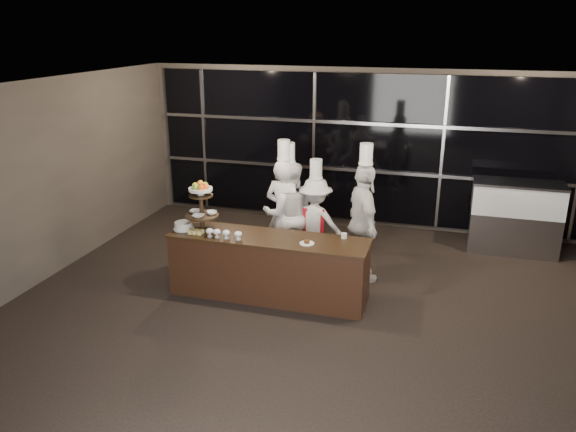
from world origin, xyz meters
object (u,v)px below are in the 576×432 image
(display_case, at_px, (515,214))
(chef_b, at_px, (289,214))
(chef_a, at_px, (284,213))
(chef_d, at_px, (363,223))
(chef_c, at_px, (315,222))
(display_stand, at_px, (201,202))
(layer_cake, at_px, (184,226))
(buffet_counter, at_px, (269,267))

(display_case, xyz_separation_m, chef_b, (-3.55, -1.61, 0.19))
(chef_a, xyz_separation_m, chef_d, (1.29, -0.16, 0.02))
(chef_c, distance_m, chef_d, 0.88)
(chef_d, bearing_deg, chef_b, 168.34)
(display_case, height_order, chef_b, chef_b)
(chef_b, bearing_deg, display_stand, -128.53)
(chef_a, bearing_deg, layer_cake, -135.49)
(display_case, bearing_deg, chef_c, -153.36)
(buffet_counter, bearing_deg, chef_c, 73.17)
(buffet_counter, bearing_deg, chef_a, 95.28)
(chef_b, xyz_separation_m, chef_d, (1.23, -0.25, 0.06))
(buffet_counter, bearing_deg, display_stand, -179.99)
(buffet_counter, height_order, display_case, display_case)
(layer_cake, bearing_deg, buffet_counter, 2.25)
(display_stand, bearing_deg, layer_cake, -169.70)
(display_case, distance_m, chef_b, 3.90)
(layer_cake, bearing_deg, chef_a, 44.51)
(layer_cake, xyz_separation_m, chef_d, (2.46, 0.99, -0.04))
(display_stand, height_order, chef_d, chef_d)
(layer_cake, height_order, chef_b, chef_b)
(chef_a, distance_m, chef_c, 0.52)
(layer_cake, relative_size, chef_c, 0.17)
(display_case, bearing_deg, chef_d, -141.13)
(buffet_counter, bearing_deg, display_case, 38.72)
(chef_a, distance_m, chef_d, 1.30)
(buffet_counter, distance_m, display_case, 4.49)
(buffet_counter, relative_size, display_stand, 3.81)
(layer_cake, distance_m, chef_a, 1.65)
(chef_b, bearing_deg, chef_c, 6.10)
(buffet_counter, distance_m, chef_c, 1.33)
(display_stand, distance_m, chef_a, 1.48)
(display_stand, height_order, layer_cake, display_stand)
(buffet_counter, distance_m, display_stand, 1.33)
(chef_a, relative_size, chef_d, 0.98)
(layer_cake, distance_m, chef_c, 2.11)
(chef_b, relative_size, chef_d, 0.95)
(chef_b, bearing_deg, display_case, 24.43)
(display_case, relative_size, chef_c, 0.83)
(chef_a, height_order, chef_c, chef_a)
(display_case, distance_m, chef_d, 2.99)
(buffet_counter, height_order, chef_d, chef_d)
(chef_a, distance_m, chef_b, 0.11)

